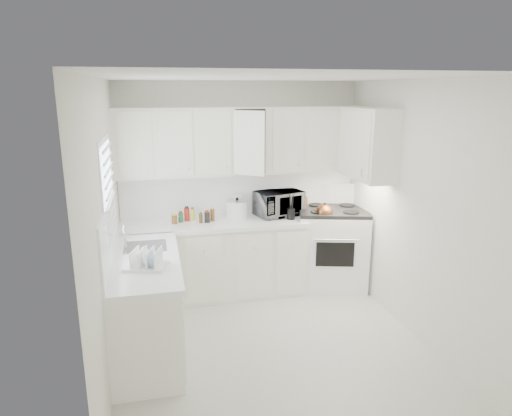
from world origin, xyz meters
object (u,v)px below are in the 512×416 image
object	(u,v)px
microwave	(279,201)
rice_cooker	(237,208)
utensil_crock	(291,207)
stove	(332,237)
dish_rack	(146,257)
tea_kettle	(324,211)

from	to	relation	value
microwave	rice_cooker	xyz separation A→B (m)	(-0.54, -0.02, -0.06)
microwave	utensil_crock	bearing A→B (deg)	-82.25
stove	dish_rack	size ratio (longest dim) A/B	3.68
microwave	dish_rack	distance (m)	2.19
tea_kettle	dish_rack	size ratio (longest dim) A/B	0.71
utensil_crock	stove	bearing A→B (deg)	6.05
stove	tea_kettle	distance (m)	0.46
stove	dish_rack	world-z (taller)	stove
rice_cooker	dish_rack	bearing A→B (deg)	-121.64
stove	utensil_crock	xyz separation A→B (m)	(-0.58, -0.06, 0.45)
stove	utensil_crock	distance (m)	0.74
stove	rice_cooker	world-z (taller)	stove
microwave	dish_rack	world-z (taller)	microwave
tea_kettle	rice_cooker	bearing A→B (deg)	142.37
stove	dish_rack	distance (m)	2.68
stove	microwave	xyz separation A→B (m)	(-0.68, 0.15, 0.48)
rice_cooker	utensil_crock	world-z (taller)	utensil_crock
rice_cooker	dish_rack	world-z (taller)	rice_cooker
rice_cooker	tea_kettle	bearing A→B (deg)	-9.83
tea_kettle	rice_cooker	size ratio (longest dim) A/B	0.96
tea_kettle	rice_cooker	world-z (taller)	rice_cooker
stove	tea_kettle	xyz separation A→B (m)	(-0.18, -0.16, 0.40)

